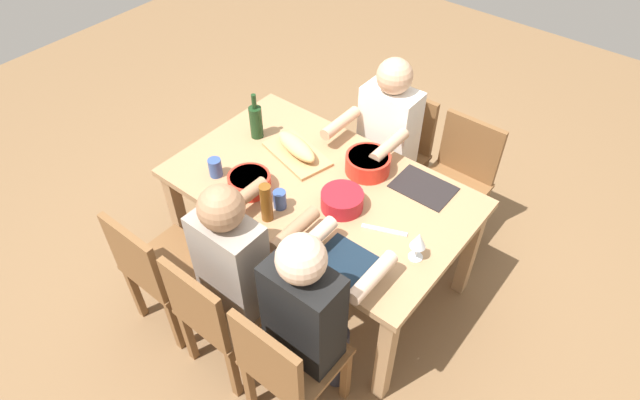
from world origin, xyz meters
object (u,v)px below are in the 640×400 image
object	(u,v)px
serving_bowl_salad	(342,199)
wine_glass	(418,241)
chair_far_left	(284,364)
beer_bottle	(266,203)
bread_loaf	(297,147)
cup_far_right	(215,168)
serving_bowl_fruit	(368,162)
cutting_board	(297,154)
dining_table	(320,197)
diner_far_left	(309,310)
chair_near_center	(397,148)
diner_far_center	(238,261)
chair_near_left	(458,177)
wine_bottle	(256,121)
cup_far_center	(280,200)
chair_far_center	(216,312)
serving_bowl_pasta	(249,182)
diner_near_center	(385,136)
chair_far_right	(157,267)

from	to	relation	value
serving_bowl_salad	wine_glass	size ratio (longest dim) A/B	1.33
chair_far_left	beer_bottle	bearing A→B (deg)	-42.42
bread_loaf	cup_far_right	world-z (taller)	bread_loaf
serving_bowl_fruit	cutting_board	size ratio (longest dim) A/B	0.62
dining_table	cup_far_right	xyz separation A→B (m)	(0.50, 0.29, 0.14)
diner_far_left	cup_far_right	world-z (taller)	diner_far_left
chair_near_center	wine_glass	size ratio (longest dim) A/B	5.12
bread_loaf	cup_far_right	xyz separation A→B (m)	(0.24, 0.41, -0.01)
diner_far_center	cutting_board	distance (m)	0.79
chair_near_center	chair_near_left	bearing A→B (deg)	180.00
wine_bottle	serving_bowl_fruit	bearing A→B (deg)	-167.53
serving_bowl_salad	cup_far_center	xyz separation A→B (m)	(0.25, 0.20, -0.00)
diner_far_center	cup_far_center	xyz separation A→B (m)	(0.06, -0.37, 0.09)
chair_near_center	beer_bottle	size ratio (longest dim) A/B	3.86
chair_near_left	diner_far_center	bearing A→B (deg)	72.84
serving_bowl_fruit	cutting_board	distance (m)	0.42
chair_far_center	dining_table	bearing A→B (deg)	-90.00
chair_near_left	serving_bowl_fruit	distance (m)	0.71
serving_bowl_pasta	chair_far_center	bearing A→B (deg)	116.37
diner_near_center	serving_bowl_pasta	xyz separation A→B (m)	(0.28, 0.89, 0.09)
diner_near_center	serving_bowl_fruit	xyz separation A→B (m)	(-0.13, 0.37, 0.10)
chair_far_right	beer_bottle	size ratio (longest dim) A/B	3.86
chair_far_right	serving_bowl_salad	xyz separation A→B (m)	(-0.64, -0.76, 0.31)
diner_far_center	beer_bottle	xyz separation A→B (m)	(0.05, -0.27, 0.15)
diner_far_left	chair_near_left	size ratio (longest dim) A/B	1.41
diner_far_left	bread_loaf	xyz separation A→B (m)	(0.71, -0.75, 0.11)
dining_table	cup_far_center	bearing A→B (deg)	77.03
diner_far_center	chair_near_center	world-z (taller)	diner_far_center
diner_near_center	bread_loaf	distance (m)	0.59
chair_far_right	wine_bottle	bearing A→B (deg)	-82.68
chair_far_right	serving_bowl_pasta	bearing A→B (deg)	-106.72
diner_far_center	cup_far_center	bearing A→B (deg)	-81.04
serving_bowl_salad	wine_glass	bearing A→B (deg)	173.87
chair_near_left	bread_loaf	xyz separation A→B (m)	(0.71, 0.70, 0.32)
serving_bowl_salad	beer_bottle	bearing A→B (deg)	50.79
diner_far_center	chair_near_center	xyz separation A→B (m)	(0.00, -1.45, -0.21)
chair_far_center	chair_near_left	bearing A→B (deg)	-105.32
beer_bottle	wine_bottle	bearing A→B (deg)	-42.18
chair_far_left	cup_far_right	distance (m)	1.12
dining_table	chair_far_left	distance (m)	0.95
chair_far_left	wine_glass	xyz separation A→B (m)	(-0.22, -0.71, 0.37)
chair_far_right	serving_bowl_pasta	xyz separation A→B (m)	(-0.17, -0.56, 0.31)
chair_far_center	diner_far_center	size ratio (longest dim) A/B	0.71
chair_near_center	serving_bowl_pasta	world-z (taller)	chair_near_center
diner_far_center	wine_bottle	distance (m)	0.94
cutting_board	serving_bowl_fruit	bearing A→B (deg)	-159.68
chair_far_center	cup_far_right	size ratio (longest dim) A/B	7.96
diner_far_center	diner_far_left	xyz separation A→B (m)	(-0.45, 0.00, 0.00)
diner_near_center	wine_bottle	world-z (taller)	diner_near_center
bread_loaf	wine_bottle	bearing A→B (deg)	1.66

